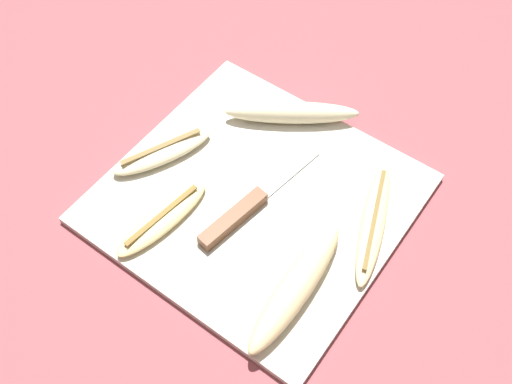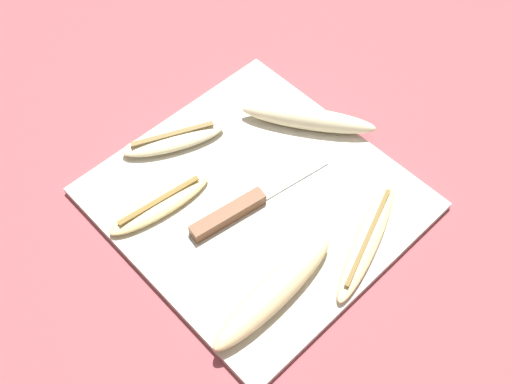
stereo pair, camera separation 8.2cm
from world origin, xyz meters
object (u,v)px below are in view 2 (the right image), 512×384
Objects in this scene: knife at (237,207)px; banana_mellow_near at (367,239)px; banana_bright_far at (308,119)px; banana_ripe_center at (274,292)px; banana_golden_short at (160,204)px; banana_pale_long at (173,139)px.

knife is 0.18m from banana_mellow_near.
knife is 1.23× the size of banana_bright_far.
banana_golden_short is at bearing -174.64° from banana_ripe_center.
banana_ripe_center is at bearing -13.31° from banana_pale_long.
banana_bright_far is 1.15× the size of banana_golden_short.
banana_bright_far is at bearing 81.23° from banana_golden_short.
knife is at bearing -78.42° from banana_bright_far.
banana_bright_far is 0.28m from banana_ripe_center.
banana_mellow_near is 0.15m from banana_ripe_center.
banana_mellow_near is 0.28m from banana_golden_short.
banana_pale_long is at bearing 131.24° from banana_golden_short.
banana_golden_short is (-0.20, -0.02, -0.01)m from banana_ripe_center.
banana_pale_long is 0.11m from banana_golden_short.
banana_ripe_center reaches higher than banana_mellow_near.
banana_pale_long is 0.86× the size of banana_bright_far.
banana_mellow_near is 1.07× the size of banana_bright_far.
banana_bright_far is at bearing 110.26° from knife.
knife is 1.09× the size of banana_ripe_center.
banana_ripe_center is (0.27, -0.06, 0.01)m from banana_pale_long.
knife is at bearing -4.39° from banana_pale_long.
banana_ripe_center is 1.29× the size of banana_golden_short.
knife is at bearing -150.18° from banana_mellow_near.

